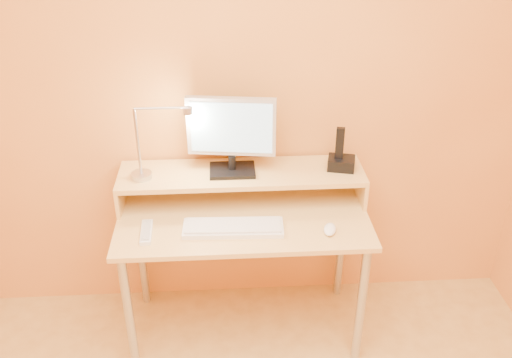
{
  "coord_description": "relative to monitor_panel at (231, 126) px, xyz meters",
  "views": [
    {
      "loc": [
        -0.08,
        -1.11,
        2.22
      ],
      "look_at": [
        0.06,
        1.13,
        0.95
      ],
      "focal_mm": 40.04,
      "sensor_mm": 36.0,
      "label": 1
    }
  ],
  "objects": [
    {
      "name": "remote_control",
      "position": [
        -0.4,
        -0.28,
        -0.39
      ],
      "size": [
        0.06,
        0.19,
        0.02
      ],
      "primitive_type": "cube",
      "rotation": [
        0.0,
        0.0,
        0.04
      ],
      "color": "white",
      "rests_on": "desk_lower"
    },
    {
      "name": "monitor_neck",
      "position": [
        -0.0,
        -0.01,
        -0.19
      ],
      "size": [
        0.04,
        0.04,
        0.07
      ],
      "primitive_type": "cylinder",
      "color": "black",
      "rests_on": "monitor_foot"
    },
    {
      "name": "monitor_screen",
      "position": [
        -0.0,
        -0.02,
        0.0
      ],
      "size": [
        0.38,
        0.06,
        0.25
      ],
      "primitive_type": "cube",
      "rotation": [
        0.0,
        0.0,
        -0.14
      ],
      "color": "#93C1DD",
      "rests_on": "monitor_panel"
    },
    {
      "name": "desk_leg_fl",
      "position": [
        -0.51,
        -0.41,
        -0.77
      ],
      "size": [
        0.04,
        0.04,
        0.69
      ],
      "primitive_type": "cylinder",
      "color": "#B5B5BF",
      "rests_on": "floor"
    },
    {
      "name": "lamp_post",
      "position": [
        -0.44,
        -0.04,
        -0.05
      ],
      "size": [
        0.01,
        0.01,
        0.33
      ],
      "primitive_type": "cylinder",
      "color": "#B5B5BF",
      "rests_on": "lamp_base"
    },
    {
      "name": "mouse",
      "position": [
        0.43,
        -0.32,
        -0.38
      ],
      "size": [
        0.08,
        0.11,
        0.03
      ],
      "primitive_type": "ellipsoid",
      "rotation": [
        0.0,
        0.0,
        -0.27
      ],
      "color": "white",
      "rests_on": "desk_lower"
    },
    {
      "name": "phone_handset",
      "position": [
        0.52,
        -0.01,
        -0.1
      ],
      "size": [
        0.04,
        0.03,
        0.16
      ],
      "primitive_type": "cube",
      "rotation": [
        0.0,
        0.0,
        -0.24
      ],
      "color": "black",
      "rests_on": "phone_dock"
    },
    {
      "name": "monitor_foot",
      "position": [
        0.0,
        -0.01,
        -0.23
      ],
      "size": [
        0.22,
        0.16,
        0.02
      ],
      "primitive_type": "cube",
      "color": "black",
      "rests_on": "desk_shelf"
    },
    {
      "name": "wall_back",
      "position": [
        0.04,
        0.16,
        0.13
      ],
      "size": [
        3.0,
        0.04,
        2.5
      ],
      "primitive_type": "cube",
      "color": "#E89C4A",
      "rests_on": "floor"
    },
    {
      "name": "monitor_panel",
      "position": [
        0.0,
        0.0,
        0.0
      ],
      "size": [
        0.42,
        0.09,
        0.29
      ],
      "primitive_type": "cube",
      "rotation": [
        0.0,
        0.0,
        -0.14
      ],
      "color": "#B7B7B8",
      "rests_on": "monitor_neck"
    },
    {
      "name": "desk_lower",
      "position": [
        0.04,
        -0.16,
        -0.41
      ],
      "size": [
        1.2,
        0.6,
        0.02
      ],
      "primitive_type": "cube",
      "color": "#E0AD65",
      "rests_on": "floor"
    },
    {
      "name": "desk_leg_bl",
      "position": [
        -0.51,
        0.09,
        -0.77
      ],
      "size": [
        0.04,
        0.04,
        0.69
      ],
      "primitive_type": "cylinder",
      "color": "#B5B5BF",
      "rests_on": "floor"
    },
    {
      "name": "lamp_head",
      "position": [
        -0.2,
        -0.04,
        0.1
      ],
      "size": [
        0.04,
        0.04,
        0.03
      ],
      "primitive_type": "cylinder",
      "color": "#B5B5BF",
      "rests_on": "lamp_arm"
    },
    {
      "name": "lamp_arm",
      "position": [
        -0.32,
        -0.04,
        0.12
      ],
      "size": [
        0.24,
        0.01,
        0.01
      ],
      "primitive_type": "cylinder",
      "rotation": [
        0.0,
        1.57,
        0.0
      ],
      "color": "#B5B5BF",
      "rests_on": "lamp_post"
    },
    {
      "name": "lamp_bulb",
      "position": [
        -0.2,
        -0.04,
        0.09
      ],
      "size": [
        0.03,
        0.03,
        0.0
      ],
      "primitive_type": "cylinder",
      "color": "#FFEAC6",
      "rests_on": "lamp_head"
    },
    {
      "name": "desk_leg_br",
      "position": [
        0.59,
        0.09,
        -0.77
      ],
      "size": [
        0.04,
        0.04,
        0.69
      ],
      "primitive_type": "cylinder",
      "color": "#B5B5BF",
      "rests_on": "floor"
    },
    {
      "name": "phone_led",
      "position": [
        0.58,
        -0.06,
        -0.21
      ],
      "size": [
        0.01,
        0.0,
        0.04
      ],
      "primitive_type": "cube",
      "color": "#3749FF",
      "rests_on": "phone_dock"
    },
    {
      "name": "desk_shelf",
      "position": [
        0.04,
        -0.01,
        -0.25
      ],
      "size": [
        1.2,
        0.3,
        0.02
      ],
      "primitive_type": "cube",
      "color": "#E0AD65",
      "rests_on": "desk_lower"
    },
    {
      "name": "monitor_back",
      "position": [
        -0.0,
        0.02,
        0.0
      ],
      "size": [
        0.38,
        0.06,
        0.24
      ],
      "primitive_type": "cube",
      "rotation": [
        0.0,
        0.0,
        -0.14
      ],
      "color": "black",
      "rests_on": "monitor_panel"
    },
    {
      "name": "lamp_base",
      "position": [
        -0.44,
        -0.04,
        -0.23
      ],
      "size": [
        0.1,
        0.1,
        0.02
      ],
      "primitive_type": "cylinder",
      "color": "#B5B5BF",
      "rests_on": "desk_shelf"
    },
    {
      "name": "phone_dock",
      "position": [
        0.53,
        -0.01,
        -0.21
      ],
      "size": [
        0.15,
        0.13,
        0.06
      ],
      "primitive_type": "cube",
      "rotation": [
        0.0,
        0.0,
        -0.24
      ],
      "color": "black",
      "rests_on": "desk_shelf"
    },
    {
      "name": "desk_leg_fr",
      "position": [
        0.59,
        -0.41,
        -0.77
      ],
      "size": [
        0.04,
        0.04,
        0.69
      ],
      "primitive_type": "cylinder",
      "color": "#B5B5BF",
      "rests_on": "floor"
    },
    {
      "name": "keyboard",
      "position": [
        -0.01,
        -0.28,
        -0.39
      ],
      "size": [
        0.47,
        0.16,
        0.02
      ],
      "primitive_type": "cube",
      "rotation": [
        0.0,
        0.0,
        -0.04
      ],
      "color": "white",
      "rests_on": "desk_lower"
    },
    {
      "name": "shelf_riser_right",
      "position": [
        0.64,
        -0.01,
        -0.33
      ],
      "size": [
        0.02,
        0.3,
        0.14
      ],
      "primitive_type": "cube",
      "color": "#E0AD65",
      "rests_on": "desk_lower"
    },
    {
      "name": "shelf_riser_left",
      "position": [
        -0.55,
        -0.01,
        -0.33
      ],
      "size": [
        0.02,
        0.3,
        0.14
      ],
      "primitive_type": "cube",
      "color": "#E0AD65",
      "rests_on": "desk_lower"
    }
  ]
}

